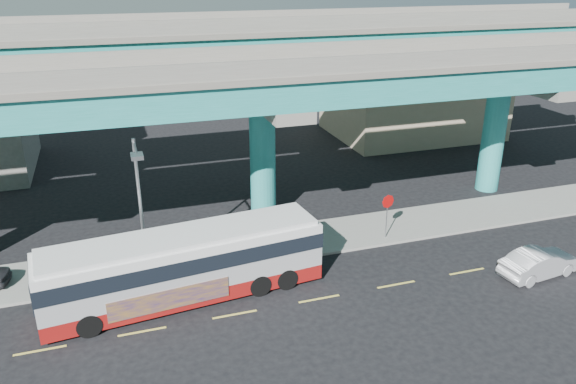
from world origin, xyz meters
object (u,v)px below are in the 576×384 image
object	(u,v)px
transit_bus	(185,263)
stop_sign	(388,207)
sedan	(540,263)
street_lamp	(140,193)

from	to	relation	value
transit_bus	stop_sign	distance (m)	11.76
sedan	street_lamp	world-z (taller)	street_lamp
transit_bus	sedan	bearing A→B (deg)	-17.71
transit_bus	stop_sign	xyz separation A→B (m)	(11.50, 2.43, 0.22)
sedan	street_lamp	distance (m)	19.62
transit_bus	sedan	size ratio (longest dim) A/B	2.95
transit_bus	sedan	world-z (taller)	transit_bus
sedan	street_lamp	bearing A→B (deg)	67.39
transit_bus	sedan	distance (m)	17.28
street_lamp	sedan	bearing A→B (deg)	-15.67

